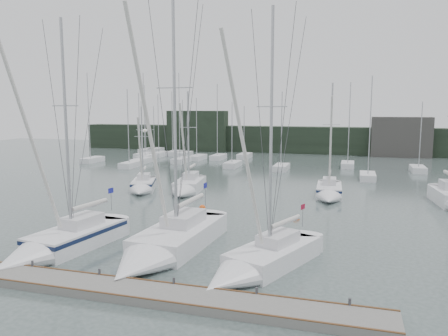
# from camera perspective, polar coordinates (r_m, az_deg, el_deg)

# --- Properties ---
(ground) EXTENTS (160.00, 160.00, 0.00)m
(ground) POSITION_cam_1_polar(r_m,az_deg,el_deg) (25.82, -7.15, -11.74)
(ground) COLOR #43514E
(ground) RESTS_ON ground
(dock) EXTENTS (24.00, 2.00, 0.40)m
(dock) POSITION_cam_1_polar(r_m,az_deg,el_deg) (21.58, -12.66, -15.36)
(dock) COLOR #63635E
(dock) RESTS_ON ground
(far_treeline) EXTENTS (90.00, 4.00, 5.00)m
(far_treeline) POSITION_cam_1_polar(r_m,az_deg,el_deg) (85.04, 9.78, 3.65)
(far_treeline) COLOR black
(far_treeline) RESTS_ON ground
(far_building_left) EXTENTS (12.00, 3.00, 8.00)m
(far_building_left) POSITION_cam_1_polar(r_m,az_deg,el_deg) (87.61, -3.50, 4.86)
(far_building_left) COLOR black
(far_building_left) RESTS_ON ground
(far_building_right) EXTENTS (10.00, 3.00, 7.00)m
(far_building_right) POSITION_cam_1_polar(r_m,az_deg,el_deg) (82.80, 22.12, 3.77)
(far_building_right) COLOR #3F3D3A
(far_building_right) RESTS_ON ground
(mast_forest) EXTENTS (50.03, 26.98, 14.25)m
(mast_forest) POSITION_cam_1_polar(r_m,az_deg,el_deg) (70.72, -2.90, 1.26)
(mast_forest) COLOR silver
(mast_forest) RESTS_ON ground
(sailboat_near_left) EXTENTS (4.15, 9.72, 14.80)m
(sailboat_near_left) POSITION_cam_1_polar(r_m,az_deg,el_deg) (28.01, -21.14, -9.36)
(sailboat_near_left) COLOR silver
(sailboat_near_left) RESTS_ON ground
(sailboat_near_center) EXTENTS (4.04, 11.80, 16.73)m
(sailboat_near_center) POSITION_cam_1_polar(r_m,az_deg,el_deg) (25.94, -8.12, -10.30)
(sailboat_near_center) COLOR silver
(sailboat_near_center) RESTS_ON ground
(sailboat_near_right) EXTENTS (5.80, 9.18, 14.73)m
(sailboat_near_right) POSITION_cam_1_polar(r_m,az_deg,el_deg) (23.42, 3.99, -12.46)
(sailboat_near_right) COLOR silver
(sailboat_near_right) RESTS_ON ground
(sailboat_mid_a) EXTENTS (4.28, 6.82, 9.47)m
(sailboat_mid_a) POSITION_cam_1_polar(r_m,az_deg,el_deg) (45.85, -10.63, -2.43)
(sailboat_mid_a) COLOR silver
(sailboat_mid_a) RESTS_ON ground
(sailboat_mid_b) EXTENTS (3.58, 8.18, 11.07)m
(sailboat_mid_b) POSITION_cam_1_polar(r_m,az_deg,el_deg) (44.44, -4.93, -2.61)
(sailboat_mid_b) COLOR silver
(sailboat_mid_b) RESTS_ON ground
(sailboat_mid_d) EXTENTS (2.66, 7.59, 11.74)m
(sailboat_mid_d) POSITION_cam_1_polar(r_m,az_deg,el_deg) (43.07, 13.55, -3.17)
(sailboat_mid_d) COLOR silver
(sailboat_mid_d) RESTS_ON ground
(buoy_a) EXTENTS (0.57, 0.57, 0.57)m
(buoy_a) POSITION_cam_1_polar(r_m,az_deg,el_deg) (38.05, -2.85, -5.25)
(buoy_a) COLOR #DF5013
(buoy_a) RESTS_ON ground
(buoy_b) EXTENTS (0.59, 0.59, 0.59)m
(buoy_b) POSITION_cam_1_polar(r_m,az_deg,el_deg) (34.75, 9.37, -6.62)
(buoy_b) COLOR #DF5013
(buoy_b) RESTS_ON ground
(seagull) EXTENTS (0.88, 0.50, 0.18)m
(seagull) POSITION_cam_1_polar(r_m,az_deg,el_deg) (23.33, -10.30, 4.84)
(seagull) COLOR white
(seagull) RESTS_ON ground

